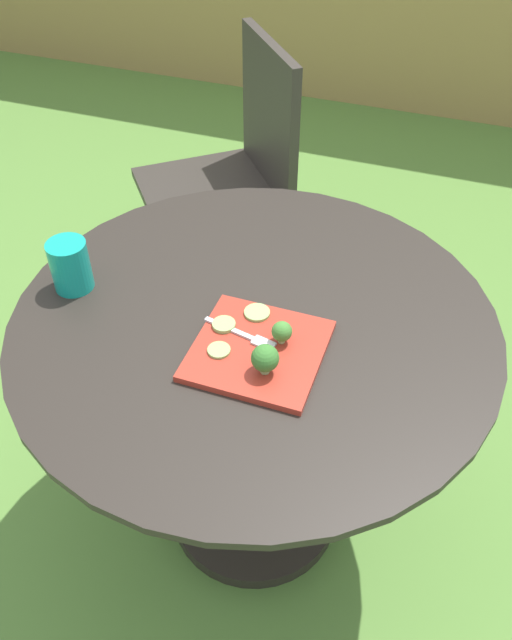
# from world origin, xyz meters

# --- Properties ---
(ground_plane) EXTENTS (12.00, 12.00, 0.00)m
(ground_plane) POSITION_xyz_m (0.00, 0.00, 0.00)
(ground_plane) COLOR #568438
(patio_table) EXTENTS (0.98, 0.98, 0.71)m
(patio_table) POSITION_xyz_m (0.00, 0.00, 0.48)
(patio_table) COLOR #28231E
(patio_table) RESTS_ON ground_plane
(patio_chair) EXTENTS (0.62, 0.62, 0.90)m
(patio_chair) POSITION_xyz_m (-0.37, 0.87, 0.53)
(patio_chair) COLOR #332D28
(patio_chair) RESTS_ON ground_plane
(salad_plate) EXTENTS (0.24, 0.24, 0.01)m
(salad_plate) POSITION_xyz_m (0.04, -0.09, 0.72)
(salad_plate) COLOR #AD3323
(salad_plate) RESTS_ON patio_table
(drinking_glass) EXTENTS (0.08, 0.08, 0.11)m
(drinking_glass) POSITION_xyz_m (-0.39, -0.03, 0.76)
(drinking_glass) COLOR #149989
(drinking_glass) RESTS_ON patio_table
(fork) EXTENTS (0.15, 0.05, 0.00)m
(fork) POSITION_xyz_m (0.01, -0.07, 0.73)
(fork) COLOR silver
(fork) RESTS_ON salad_plate
(broccoli_floret_0) EXTENTS (0.04, 0.04, 0.05)m
(broccoli_floret_0) POSITION_xyz_m (0.08, -0.06, 0.75)
(broccoli_floret_0) COLOR #99B770
(broccoli_floret_0) RESTS_ON salad_plate
(broccoli_floret_1) EXTENTS (0.05, 0.05, 0.06)m
(broccoli_floret_1) POSITION_xyz_m (0.07, -0.14, 0.76)
(broccoli_floret_1) COLOR #99B770
(broccoli_floret_1) RESTS_ON salad_plate
(cucumber_slice_0) EXTENTS (0.04, 0.04, 0.01)m
(cucumber_slice_0) POSITION_xyz_m (-0.03, -0.12, 0.73)
(cucumber_slice_0) COLOR #8EB766
(cucumber_slice_0) RESTS_ON salad_plate
(cucumber_slice_1) EXTENTS (0.05, 0.05, 0.01)m
(cucumber_slice_1) POSITION_xyz_m (0.01, -0.00, 0.73)
(cucumber_slice_1) COLOR #8EB766
(cucumber_slice_1) RESTS_ON salad_plate
(cucumber_slice_2) EXTENTS (0.05, 0.05, 0.01)m
(cucumber_slice_2) POSITION_xyz_m (-0.04, -0.05, 0.73)
(cucumber_slice_2) COLOR #8EB766
(cucumber_slice_2) RESTS_ON salad_plate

